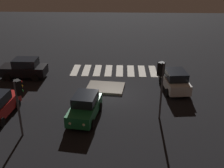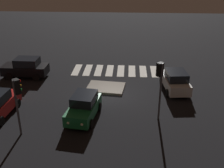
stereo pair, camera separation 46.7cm
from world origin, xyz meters
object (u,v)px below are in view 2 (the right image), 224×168
at_px(traffic_island, 106,87).
at_px(car_green, 84,107).
at_px(traffic_light_north, 17,93).
at_px(traffic_light_west, 160,77).
at_px(car_white, 175,81).
at_px(car_black, 26,68).

xyz_separation_m(traffic_island, car_green, (1.17, 5.04, 0.78)).
relative_size(car_green, traffic_light_north, 1.09).
height_order(traffic_light_west, traffic_light_north, traffic_light_west).
height_order(traffic_island, car_white, car_white).
relative_size(traffic_island, traffic_light_north, 0.90).
xyz_separation_m(traffic_island, car_white, (-6.09, -0.00, 0.81)).
bearing_deg(car_white, traffic_light_north, 117.74).
relative_size(traffic_island, car_black, 0.80).
height_order(car_white, traffic_light_north, traffic_light_north).
distance_m(car_green, traffic_light_west, 5.81).
height_order(car_green, car_black, car_black).
bearing_deg(traffic_island, car_white, -179.97).
relative_size(car_black, traffic_light_north, 1.13).
bearing_deg(car_white, car_black, 74.77).
height_order(car_black, traffic_light_north, traffic_light_north).
relative_size(car_black, car_white, 1.01).
distance_m(car_black, traffic_light_west, 14.24).
height_order(traffic_island, car_black, car_black).
xyz_separation_m(traffic_island, traffic_light_north, (4.91, 7.35, 2.86)).
distance_m(traffic_island, traffic_light_north, 9.29).
bearing_deg(traffic_light_north, car_green, -16.06).
distance_m(car_black, car_white, 14.26).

